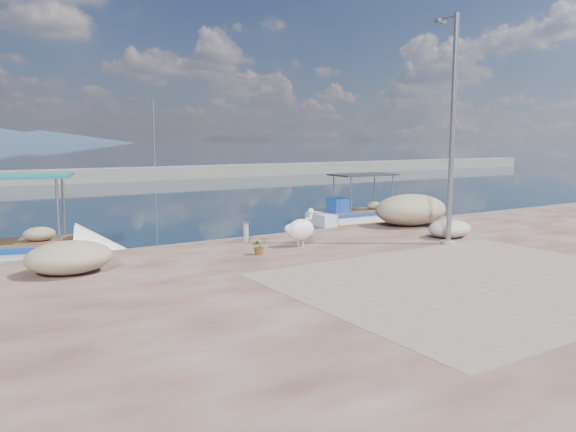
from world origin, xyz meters
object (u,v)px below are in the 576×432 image
(boat_left, at_px, (10,255))
(pelican, at_px, (301,229))
(lamp_post, at_px, (452,138))
(bollard_near, at_px, (246,231))
(boat_right, at_px, (362,217))

(boat_left, height_order, pelican, boat_left)
(pelican, xyz_separation_m, lamp_post, (4.15, -2.07, 2.75))
(boat_left, relative_size, bollard_near, 10.24)
(boat_left, relative_size, pelican, 5.59)
(boat_left, bearing_deg, lamp_post, -13.66)
(boat_left, height_order, lamp_post, lamp_post)
(lamp_post, xyz_separation_m, bollard_near, (-5.22, 3.65, -2.93))
(pelican, relative_size, lamp_post, 0.18)
(boat_left, bearing_deg, boat_right, 20.50)
(boat_right, height_order, bollard_near, boat_right)
(boat_right, distance_m, bollard_near, 9.28)
(pelican, height_order, bollard_near, pelican)
(lamp_post, bearing_deg, pelican, 153.49)
(pelican, bearing_deg, lamp_post, -9.83)
(boat_right, bearing_deg, bollard_near, -150.46)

